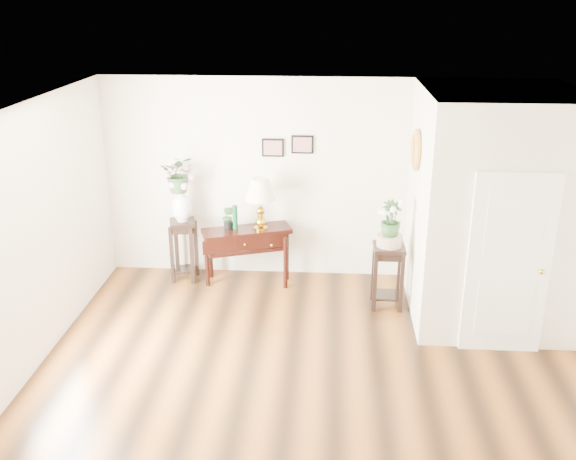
# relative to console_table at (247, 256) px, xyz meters

# --- Properties ---
(floor) EXTENTS (6.00, 5.50, 0.02)m
(floor) POSITION_rel_console_table_xyz_m (0.99, -2.36, -0.40)
(floor) COLOR brown
(floor) RESTS_ON ground
(ceiling) EXTENTS (6.00, 5.50, 0.02)m
(ceiling) POSITION_rel_console_table_xyz_m (0.99, -2.36, 2.40)
(ceiling) COLOR white
(ceiling) RESTS_ON ground
(wall_back) EXTENTS (6.00, 0.02, 2.80)m
(wall_back) POSITION_rel_console_table_xyz_m (0.99, 0.39, 1.00)
(wall_back) COLOR silver
(wall_back) RESTS_ON ground
(wall_front) EXTENTS (6.00, 0.02, 2.80)m
(wall_front) POSITION_rel_console_table_xyz_m (0.99, -5.11, 1.00)
(wall_front) COLOR silver
(wall_front) RESTS_ON ground
(wall_left) EXTENTS (0.02, 5.50, 2.80)m
(wall_left) POSITION_rel_console_table_xyz_m (-2.01, -2.36, 1.00)
(wall_left) COLOR silver
(wall_left) RESTS_ON ground
(partition) EXTENTS (1.80, 1.95, 2.80)m
(partition) POSITION_rel_console_table_xyz_m (3.09, -0.58, 1.00)
(partition) COLOR silver
(partition) RESTS_ON floor
(door) EXTENTS (0.90, 0.05, 2.10)m
(door) POSITION_rel_console_table_xyz_m (3.09, -1.58, 0.65)
(door) COLOR white
(door) RESTS_ON floor
(art_print_left) EXTENTS (0.30, 0.02, 0.25)m
(art_print_left) POSITION_rel_console_table_xyz_m (0.34, 0.37, 1.45)
(art_print_left) COLOR black
(art_print_left) RESTS_ON wall_back
(art_print_right) EXTENTS (0.30, 0.02, 0.25)m
(art_print_right) POSITION_rel_console_table_xyz_m (0.74, 0.37, 1.50)
(art_print_right) COLOR black
(art_print_right) RESTS_ON wall_back
(wall_ornament) EXTENTS (0.07, 0.51, 0.51)m
(wall_ornament) POSITION_rel_console_table_xyz_m (2.15, -0.46, 1.65)
(wall_ornament) COLOR gold
(wall_ornament) RESTS_ON partition
(console_table) EXTENTS (1.27, 0.79, 0.80)m
(console_table) POSITION_rel_console_table_xyz_m (0.00, 0.00, 0.00)
(console_table) COLOR black
(console_table) RESTS_ON floor
(table_lamp) EXTENTS (0.46, 0.46, 0.73)m
(table_lamp) POSITION_rel_console_table_xyz_m (0.19, 0.00, 0.75)
(table_lamp) COLOR #B08D1E
(table_lamp) RESTS_ON console_table
(green_vase) EXTENTS (0.07, 0.07, 0.34)m
(green_vase) POSITION_rel_console_table_xyz_m (-0.15, 0.00, 0.57)
(green_vase) COLOR #084322
(green_vase) RESTS_ON console_table
(potted_plant) EXTENTS (0.21, 0.19, 0.31)m
(potted_plant) POSITION_rel_console_table_xyz_m (-0.25, 0.00, 0.56)
(potted_plant) COLOR #294E26
(potted_plant) RESTS_ON console_table
(plant_stand_a) EXTENTS (0.42, 0.42, 0.88)m
(plant_stand_a) POSITION_rel_console_table_xyz_m (-0.90, 0.06, 0.04)
(plant_stand_a) COLOR black
(plant_stand_a) RESTS_ON floor
(porcelain_vase) EXTENTS (0.29, 0.29, 0.46)m
(porcelain_vase) POSITION_rel_console_table_xyz_m (-0.90, 0.06, 0.70)
(porcelain_vase) COLOR white
(porcelain_vase) RESTS_ON plant_stand_a
(lily_arrangement) EXTENTS (0.50, 0.45, 0.52)m
(lily_arrangement) POSITION_rel_console_table_xyz_m (-0.90, 0.06, 1.14)
(lily_arrangement) COLOR #294E26
(lily_arrangement) RESTS_ON porcelain_vase
(plant_stand_b) EXTENTS (0.40, 0.40, 0.84)m
(plant_stand_b) POSITION_rel_console_table_xyz_m (1.89, -0.57, 0.02)
(plant_stand_b) COLOR black
(plant_stand_b) RESTS_ON floor
(ceramic_bowl) EXTENTS (0.38, 0.38, 0.14)m
(ceramic_bowl) POSITION_rel_console_table_xyz_m (1.89, -0.57, 0.52)
(ceramic_bowl) COLOR beige
(ceramic_bowl) RESTS_ON plant_stand_b
(narcissus) EXTENTS (0.35, 0.35, 0.47)m
(narcissus) POSITION_rel_console_table_xyz_m (1.89, -0.57, 0.79)
(narcissus) COLOR #294E26
(narcissus) RESTS_ON ceramic_bowl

